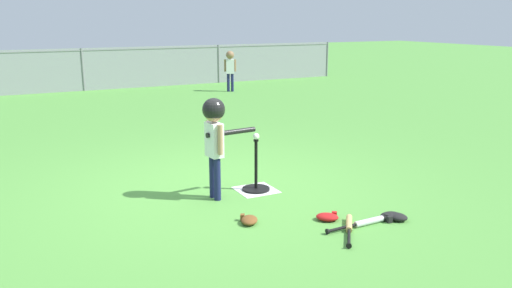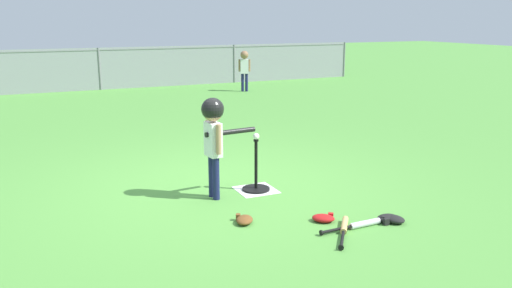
{
  "view_description": "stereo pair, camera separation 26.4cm",
  "coord_description": "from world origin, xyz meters",
  "views": [
    {
      "loc": [
        -2.23,
        -5.33,
        1.94
      ],
      "look_at": [
        0.36,
        -0.27,
        0.55
      ],
      "focal_mm": 36.26,
      "sensor_mm": 36.0,
      "label": 1
    },
    {
      "loc": [
        -1.99,
        -5.45,
        1.94
      ],
      "look_at": [
        0.36,
        -0.27,
        0.55
      ],
      "focal_mm": 36.26,
      "sensor_mm": 36.0,
      "label": 2
    }
  ],
  "objects": [
    {
      "name": "glove_near_bats",
      "position": [
        0.58,
        -1.41,
        0.04
      ],
      "size": [
        0.27,
        0.26,
        0.07
      ],
      "color": "#B21919",
      "rests_on": "ground_plane"
    },
    {
      "name": "baseball_on_tee",
      "position": [
        0.36,
        -0.27,
        0.64
      ],
      "size": [
        0.07,
        0.07,
        0.07
      ],
      "primitive_type": "sphere",
      "color": "white",
      "rests_on": "batting_tee"
    },
    {
      "name": "glove_by_plate",
      "position": [
        1.14,
        -1.67,
        0.04
      ],
      "size": [
        0.23,
        0.18,
        0.07
      ],
      "color": "black",
      "rests_on": "ground_plane"
    },
    {
      "name": "glove_tossed_aside",
      "position": [
        -0.15,
        -1.12,
        0.04
      ],
      "size": [
        0.25,
        0.27,
        0.07
      ],
      "color": "brown",
      "rests_on": "ground_plane"
    },
    {
      "name": "batting_tee",
      "position": [
        0.36,
        -0.27,
        0.09
      ],
      "size": [
        0.32,
        0.32,
        0.6
      ],
      "color": "black",
      "rests_on": "ground_plane"
    },
    {
      "name": "outfield_fence",
      "position": [
        0.0,
        9.35,
        0.62
      ],
      "size": [
        16.06,
        0.06,
        1.15
      ],
      "color": "slate",
      "rests_on": "ground_plane"
    },
    {
      "name": "batter_child",
      "position": [
        -0.16,
        -0.32,
        0.8
      ],
      "size": [
        0.63,
        0.32,
        1.12
      ],
      "color": "#191E4C",
      "rests_on": "ground_plane"
    },
    {
      "name": "home_plate",
      "position": [
        0.36,
        -0.27,
        0.0
      ],
      "size": [
        0.44,
        0.44,
        0.01
      ],
      "primitive_type": "cube",
      "color": "white",
      "rests_on": "ground_plane"
    },
    {
      "name": "spare_bat_silver",
      "position": [
        0.8,
        -1.68,
        0.03
      ],
      "size": [
        0.67,
        0.07,
        0.06
      ],
      "color": "silver",
      "rests_on": "ground_plane"
    },
    {
      "name": "ground_plane",
      "position": [
        0.0,
        0.0,
        0.0
      ],
      "size": [
        60.0,
        60.0,
        0.0
      ],
      "primitive_type": "plane",
      "color": "#51933D"
    },
    {
      "name": "fielder_deep_center",
      "position": [
        3.51,
        7.4,
        0.7
      ],
      "size": [
        0.3,
        0.22,
        1.09
      ],
      "color": "#191E4C",
      "rests_on": "ground_plane"
    },
    {
      "name": "spare_bat_wood",
      "position": [
        0.63,
        -1.69,
        0.03
      ],
      "size": [
        0.46,
        0.58,
        0.06
      ],
      "color": "#DBB266",
      "rests_on": "ground_plane"
    },
    {
      "name": "glove_outfield_drop",
      "position": [
        1.18,
        -1.71,
        0.04
      ],
      "size": [
        0.24,
        0.27,
        0.07
      ],
      "color": "black",
      "rests_on": "ground_plane"
    }
  ]
}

